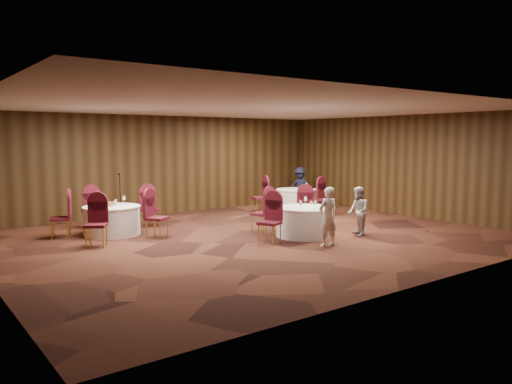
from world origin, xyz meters
TOP-DOWN VIEW (x-y plane):
  - ground at (0.00, 0.00)m, footprint 12.00×12.00m
  - room_shell at (0.00, 0.00)m, footprint 12.00×12.00m
  - table_main at (1.06, -0.71)m, footprint 1.47×1.47m
  - table_left at (-2.75, 2.38)m, footprint 1.43×1.43m
  - table_right at (3.91, 2.86)m, footprint 1.41×1.41m
  - chairs_main at (0.76, -0.06)m, footprint 2.83×1.90m
  - chairs_left at (-2.76, 2.36)m, footprint 3.16×3.04m
  - chairs_right at (3.40, 2.48)m, footprint 2.02×2.33m
  - tabletop_main at (1.20, -0.82)m, footprint 1.08×1.08m
  - tabletop_left at (-2.76, 2.38)m, footprint 0.86×0.75m
  - tabletop_right at (4.14, 2.59)m, footprint 0.08×0.08m
  - mic_stand at (-1.83, 4.13)m, footprint 0.24×0.24m
  - woman_a at (0.70, -1.86)m, footprint 0.52×0.36m
  - woman_b at (2.22, -1.42)m, footprint 0.71×0.76m
  - man_c at (4.90, 3.79)m, footprint 0.88×1.06m

SIDE VIEW (x-z plane):
  - ground at x=0.00m, z-range 0.00..0.00m
  - table_main at x=1.06m, z-range 0.01..0.75m
  - table_right at x=3.91m, z-range 0.01..0.75m
  - table_left at x=-2.75m, z-range 0.01..0.75m
  - mic_stand at x=-1.83m, z-range -0.31..1.13m
  - chairs_main at x=0.76m, z-range 0.00..1.00m
  - chairs_left at x=-2.76m, z-range 0.00..1.00m
  - chairs_right at x=3.40m, z-range 0.00..1.00m
  - woman_b at x=2.22m, z-range 0.00..1.24m
  - woman_a at x=0.70m, z-range 0.00..1.36m
  - man_c at x=4.90m, z-range 0.00..1.42m
  - tabletop_left at x=-2.76m, z-range 0.71..0.93m
  - tabletop_main at x=1.20m, z-range 0.74..0.95m
  - tabletop_right at x=4.14m, z-range 0.79..1.01m
  - room_shell at x=0.00m, z-range -4.04..7.96m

